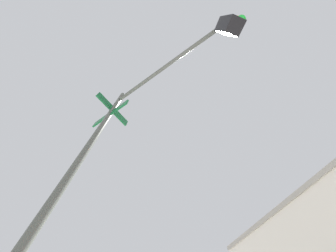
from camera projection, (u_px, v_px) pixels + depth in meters
name	position (u px, v px, depth m)	size (l,w,h in m)	color
traffic_signal_near	(157.00, 86.00, 2.98)	(3.15, 2.47, 5.78)	#474C47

